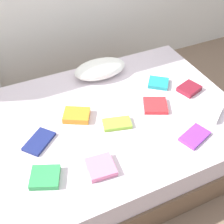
% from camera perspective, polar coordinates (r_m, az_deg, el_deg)
% --- Properties ---
extents(ground_plane, '(8.00, 8.00, 0.00)m').
position_cam_1_polar(ground_plane, '(2.64, 0.46, -8.31)').
color(ground_plane, '#7F6651').
extents(bed, '(2.00, 1.50, 0.50)m').
position_cam_1_polar(bed, '(2.46, 0.49, -4.70)').
color(bed, brown).
rests_on(bed, ground).
extents(pillow, '(0.49, 0.27, 0.15)m').
position_cam_1_polar(pillow, '(2.64, -2.40, 8.59)').
color(pillow, white).
rests_on(pillow, bed).
extents(textbook_orange, '(0.25, 0.23, 0.05)m').
position_cam_1_polar(textbook_orange, '(2.25, -7.06, -0.66)').
color(textbook_orange, orange).
rests_on(textbook_orange, bed).
extents(textbook_red, '(0.25, 0.25, 0.03)m').
position_cam_1_polar(textbook_red, '(2.35, 8.62, 1.29)').
color(textbook_red, red).
rests_on(textbook_red, bed).
extents(textbook_navy, '(0.27, 0.26, 0.02)m').
position_cam_1_polar(textbook_navy, '(2.13, -14.33, -5.70)').
color(textbook_navy, navy).
rests_on(textbook_navy, bed).
extents(textbook_pink, '(0.19, 0.19, 0.04)m').
position_cam_1_polar(textbook_pink, '(1.91, -2.26, -10.91)').
color(textbook_pink, pink).
rests_on(textbook_pink, bed).
extents(textbook_lime, '(0.24, 0.17, 0.03)m').
position_cam_1_polar(textbook_lime, '(2.18, 1.01, -2.34)').
color(textbook_lime, '#8CC638').
rests_on(textbook_lime, bed).
extents(textbook_white, '(0.27, 0.27, 0.05)m').
position_cam_1_polar(textbook_white, '(2.39, 18.69, 0.21)').
color(textbook_white, white).
rests_on(textbook_white, bed).
extents(textbook_purple, '(0.26, 0.20, 0.02)m').
position_cam_1_polar(textbook_purple, '(2.18, 16.16, -4.65)').
color(textbook_purple, purple).
rests_on(textbook_purple, bed).
extents(textbook_maroon, '(0.22, 0.20, 0.04)m').
position_cam_1_polar(textbook_maroon, '(2.58, 15.12, 4.53)').
color(textbook_maroon, maroon).
rests_on(textbook_maroon, bed).
extents(textbook_teal, '(0.23, 0.23, 0.03)m').
position_cam_1_polar(textbook_teal, '(2.59, 9.23, 5.73)').
color(textbook_teal, teal).
rests_on(textbook_teal, bed).
extents(textbook_green, '(0.23, 0.23, 0.04)m').
position_cam_1_polar(textbook_green, '(1.91, -13.18, -12.55)').
color(textbook_green, green).
rests_on(textbook_green, bed).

